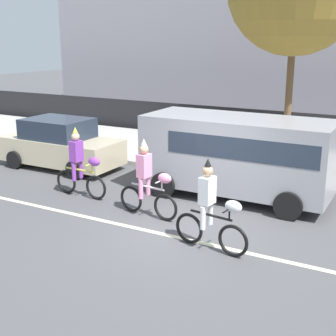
% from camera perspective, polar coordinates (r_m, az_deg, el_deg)
% --- Properties ---
extents(ground_plane, '(80.00, 80.00, 0.00)m').
position_cam_1_polar(ground_plane, '(10.71, 2.35, -7.49)').
color(ground_plane, '#4C4C4F').
extents(road_centre_line, '(36.00, 0.14, 0.01)m').
position_cam_1_polar(road_centre_line, '(10.30, 1.10, -8.43)').
color(road_centre_line, beige).
rests_on(road_centre_line, ground).
extents(sidewalk_curb, '(60.00, 5.00, 0.15)m').
position_cam_1_polar(sidewalk_curb, '(16.47, 12.49, 0.73)').
color(sidewalk_curb, '#ADAAA3').
rests_on(sidewalk_curb, ground).
extents(fence_line, '(40.00, 0.08, 1.40)m').
position_cam_1_polar(fence_line, '(19.08, 15.11, 4.50)').
color(fence_line, black).
rests_on(fence_line, ground).
extents(building_backdrop, '(28.00, 8.00, 6.84)m').
position_cam_1_polar(building_backdrop, '(27.53, 16.47, 13.37)').
color(building_backdrop, '#99939E').
rests_on(building_backdrop, ground).
extents(parade_cyclist_purple, '(1.72, 0.50, 1.92)m').
position_cam_1_polar(parade_cyclist_purple, '(12.82, -10.64, 0.15)').
color(parade_cyclist_purple, black).
rests_on(parade_cyclist_purple, ground).
extents(parade_cyclist_pink, '(1.72, 0.50, 1.92)m').
position_cam_1_polar(parade_cyclist_pink, '(11.20, -2.44, -1.86)').
color(parade_cyclist_pink, black).
rests_on(parade_cyclist_pink, ground).
extents(parade_cyclist_zebra, '(1.71, 0.52, 1.92)m').
position_cam_1_polar(parade_cyclist_zebra, '(9.46, 5.34, -5.26)').
color(parade_cyclist_zebra, black).
rests_on(parade_cyclist_zebra, ground).
extents(parked_van_grey, '(5.00, 2.22, 2.18)m').
position_cam_1_polar(parked_van_grey, '(12.61, 8.76, 2.03)').
color(parked_van_grey, '#99999E').
rests_on(parked_van_grey, ground).
extents(parked_car_beige, '(4.10, 1.92, 1.64)m').
position_cam_1_polar(parked_car_beige, '(15.93, -12.97, 2.81)').
color(parked_car_beige, beige).
rests_on(parked_car_beige, ground).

